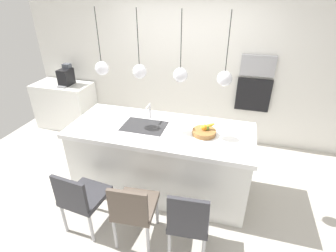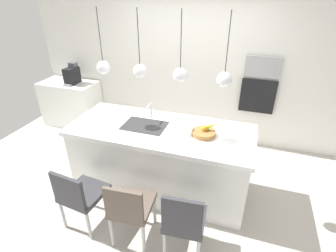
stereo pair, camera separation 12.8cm
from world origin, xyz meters
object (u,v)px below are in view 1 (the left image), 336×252
(coffee_machine, at_px, (66,76))
(chair_middle, at_px, (134,208))
(fruit_bowl, at_px, (204,131))
(chair_near, at_px, (81,197))
(chair_far, at_px, (189,219))
(oven, at_px, (253,95))
(microwave, at_px, (258,65))

(coffee_machine, xyz_separation_m, chair_middle, (2.26, -2.22, -0.56))
(fruit_bowl, xyz_separation_m, chair_near, (-1.20, -0.94, -0.51))
(fruit_bowl, relative_size, coffee_machine, 0.76)
(fruit_bowl, distance_m, chair_far, 1.07)
(oven, relative_size, chair_middle, 0.66)
(microwave, height_order, oven, microwave)
(coffee_machine, xyz_separation_m, microwave, (3.42, 0.30, 0.38))
(microwave, height_order, chair_near, microwave)
(chair_middle, bearing_deg, microwave, 65.17)
(chair_near, bearing_deg, chair_far, -0.17)
(fruit_bowl, xyz_separation_m, microwave, (0.59, 1.58, 0.44))
(coffee_machine, distance_m, chair_middle, 3.21)
(oven, bearing_deg, chair_middle, -114.83)
(chair_far, bearing_deg, chair_near, 179.83)
(chair_near, xyz_separation_m, chair_far, (1.22, -0.00, 0.02))
(fruit_bowl, height_order, chair_middle, fruit_bowl)
(microwave, xyz_separation_m, chair_middle, (-1.17, -2.52, -0.94))
(coffee_machine, bearing_deg, chair_far, -38.02)
(coffee_machine, height_order, oven, coffee_machine)
(fruit_bowl, distance_m, chair_near, 1.61)
(oven, relative_size, chair_far, 0.63)
(fruit_bowl, xyz_separation_m, chair_middle, (-0.57, -0.94, -0.50))
(microwave, bearing_deg, chair_middle, -114.83)
(fruit_bowl, relative_size, chair_far, 0.33)
(oven, distance_m, chair_middle, 2.81)
(microwave, bearing_deg, chair_far, -102.84)
(chair_near, bearing_deg, fruit_bowl, 38.03)
(chair_near, height_order, chair_far, chair_far)
(microwave, distance_m, oven, 0.50)
(fruit_bowl, xyz_separation_m, coffee_machine, (-2.83, 1.28, 0.06))
(oven, bearing_deg, fruit_bowl, -110.62)
(coffee_machine, xyz_separation_m, chair_far, (2.85, -2.22, -0.55))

